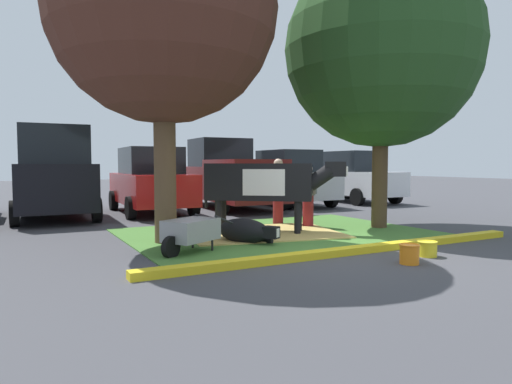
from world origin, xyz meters
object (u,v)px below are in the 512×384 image
object	(u,v)px
calf_lying	(245,231)
person_visitor_near	(308,194)
shade_tree_right	(382,50)
suv_black	(53,173)
shade_tree_left	(163,9)
pickup_truck_maroon	(229,176)
person_handler	(278,189)
sedan_red	(151,181)
bucket_yellow	(427,248)
bucket_orange	(409,254)
cow_holstein	(264,182)
sedan_silver	(288,178)
wheelbarrow	(190,231)
hatchback_white	(353,177)

from	to	relation	value
calf_lying	person_visitor_near	world-z (taller)	person_visitor_near
shade_tree_right	suv_black	size ratio (longest dim) A/B	1.38
shade_tree_left	pickup_truck_maroon	distance (m)	7.86
person_handler	sedan_red	bearing A→B (deg)	116.54
suv_black	bucket_yellow	bearing A→B (deg)	-60.48
person_visitor_near	sedan_red	xyz separation A→B (m)	(-2.43, 4.98, 0.17)
bucket_yellow	pickup_truck_maroon	world-z (taller)	pickup_truck_maroon
bucket_yellow	pickup_truck_maroon	xyz separation A→B (m)	(0.66, 9.15, 0.98)
shade_tree_right	pickup_truck_maroon	bearing A→B (deg)	99.31
bucket_orange	calf_lying	bearing A→B (deg)	116.47
shade_tree_right	sedan_red	size ratio (longest dim) A/B	1.44
cow_holstein	suv_black	world-z (taller)	suv_black
shade_tree_right	person_visitor_near	size ratio (longest dim) A/B	4.22
person_visitor_near	sedan_red	distance (m)	5.54
sedan_red	pickup_truck_maroon	xyz separation A→B (m)	(2.85, 0.40, 0.13)
person_handler	sedan_red	distance (m)	4.66
bucket_yellow	sedan_silver	xyz separation A→B (m)	(2.99, 9.00, 0.85)
bucket_orange	wheelbarrow	bearing A→B (deg)	138.20
person_handler	sedan_red	xyz separation A→B (m)	(-2.08, 4.17, 0.10)
bucket_orange	pickup_truck_maroon	size ratio (longest dim) A/B	0.06
cow_holstein	bucket_yellow	world-z (taller)	cow_holstein
person_handler	bucket_orange	size ratio (longest dim) A/B	5.27
calf_lying	sedan_red	xyz separation A→B (m)	(-0.10, 6.23, 0.75)
person_visitor_near	pickup_truck_maroon	xyz separation A→B (m)	(0.42, 5.38, 0.30)
shade_tree_right	bucket_yellow	bearing A→B (deg)	-120.17
cow_holstein	suv_black	size ratio (longest dim) A/B	0.58
suv_black	sedan_red	bearing A→B (deg)	0.56
person_visitor_near	sedan_red	bearing A→B (deg)	116.01
cow_holstein	person_visitor_near	xyz separation A→B (m)	(1.36, 0.27, -0.31)
sedan_silver	sedan_red	bearing A→B (deg)	-177.18
calf_lying	person_visitor_near	xyz separation A→B (m)	(2.33, 1.26, 0.57)
shade_tree_left	bucket_yellow	xyz separation A→B (m)	(3.40, -3.29, -4.27)
sedan_silver	cow_holstein	bearing A→B (deg)	-126.78
cow_holstein	person_visitor_near	bearing A→B (deg)	11.07
shade_tree_right	shade_tree_left	bearing A→B (deg)	175.68
cow_holstein	hatchback_white	bearing A→B (deg)	37.49
bucket_orange	bucket_yellow	world-z (taller)	bucket_orange
wheelbarrow	sedan_red	distance (m)	6.77
person_visitor_near	hatchback_white	world-z (taller)	hatchback_white
cow_holstein	pickup_truck_maroon	distance (m)	5.92
shade_tree_left	hatchback_white	bearing A→B (deg)	31.15
bucket_yellow	pickup_truck_maroon	distance (m)	9.23
shade_tree_left	wheelbarrow	xyz separation A→B (m)	(0.06, -1.18, -4.02)
wheelbarrow	bucket_yellow	size ratio (longest dim) A/B	4.70
shade_tree_right	bucket_orange	world-z (taller)	shade_tree_right
shade_tree_left	hatchback_white	xyz separation A→B (m)	(9.44, 5.71, -3.42)
shade_tree_left	calf_lying	size ratio (longest dim) A/B	5.12
bucket_orange	pickup_truck_maroon	world-z (taller)	pickup_truck_maroon
calf_lying	wheelbarrow	size ratio (longest dim) A/B	0.84
pickup_truck_maroon	wheelbarrow	bearing A→B (deg)	-119.61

